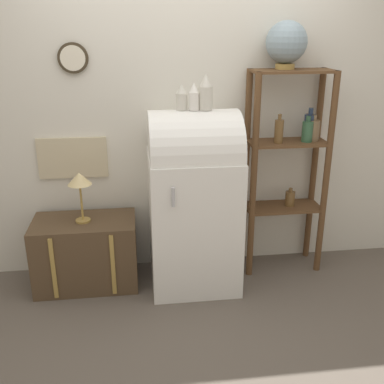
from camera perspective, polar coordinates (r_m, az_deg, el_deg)
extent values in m
plane|color=#60564C|center=(3.49, 0.70, -12.96)|extent=(12.00, 12.00, 0.00)
cube|color=silver|center=(3.53, -0.53, 11.13)|extent=(7.00, 0.05, 2.70)
cylinder|color=#382D1E|center=(3.45, -14.87, 16.13)|extent=(0.22, 0.03, 0.22)
cylinder|color=beige|center=(3.44, -14.91, 16.10)|extent=(0.18, 0.01, 0.18)
cube|color=#C6B793|center=(3.59, -14.91, 4.21)|extent=(0.52, 0.02, 0.32)
cube|color=white|center=(3.44, 0.19, -3.63)|extent=(0.66, 0.64, 1.03)
cylinder|color=white|center=(3.26, 0.21, 5.14)|extent=(0.65, 0.60, 0.60)
cylinder|color=#B7B7BC|center=(2.99, -2.40, -0.66)|extent=(0.02, 0.02, 0.14)
cube|color=brown|center=(3.60, -13.28, -7.47)|extent=(0.77, 0.44, 0.54)
cube|color=#AD8942|center=(3.43, -17.20, -9.32)|extent=(0.03, 0.01, 0.48)
cube|color=#AD8942|center=(3.38, -10.01, -9.14)|extent=(0.03, 0.01, 0.48)
cylinder|color=brown|center=(3.44, 7.81, 1.40)|extent=(0.05, 0.05, 1.62)
cylinder|color=brown|center=(3.64, 16.68, 1.73)|extent=(0.05, 0.05, 1.62)
cylinder|color=brown|center=(3.67, 6.83, 2.65)|extent=(0.05, 0.05, 1.62)
cylinder|color=brown|center=(3.85, 15.23, 2.91)|extent=(0.05, 0.05, 1.62)
cube|color=brown|center=(3.74, 11.43, -1.88)|extent=(0.61, 0.28, 0.02)
cube|color=brown|center=(3.57, 12.02, 6.15)|extent=(0.61, 0.28, 0.02)
cube|color=brown|center=(3.48, 12.69, 14.77)|extent=(0.61, 0.28, 0.02)
cylinder|color=#7F6647|center=(3.62, 15.10, 7.55)|extent=(0.10, 0.10, 0.16)
cylinder|color=#7F6647|center=(3.60, 15.25, 9.11)|extent=(0.04, 0.04, 0.04)
cylinder|color=brown|center=(3.73, 12.33, -0.82)|extent=(0.08, 0.08, 0.12)
cylinder|color=brown|center=(3.70, 12.42, 0.26)|extent=(0.03, 0.03, 0.03)
cylinder|color=#335B3D|center=(3.57, 14.43, 7.44)|extent=(0.08, 0.08, 0.16)
cylinder|color=#335B3D|center=(3.55, 14.57, 9.00)|extent=(0.03, 0.03, 0.04)
cylinder|color=brown|center=(3.48, 10.97, 7.54)|extent=(0.07, 0.07, 0.18)
cylinder|color=brown|center=(3.46, 11.10, 9.33)|extent=(0.03, 0.03, 0.04)
cylinder|color=#23334C|center=(3.63, 14.69, 7.95)|extent=(0.09, 0.09, 0.20)
cylinder|color=#23334C|center=(3.61, 14.87, 9.88)|extent=(0.04, 0.04, 0.05)
cylinder|color=#AD8942|center=(3.50, 11.71, 15.36)|extent=(0.14, 0.14, 0.04)
sphere|color=#7F939E|center=(3.49, 11.92, 18.14)|extent=(0.30, 0.30, 0.30)
cylinder|color=beige|center=(3.18, -1.33, 11.40)|extent=(0.08, 0.08, 0.12)
cone|color=beige|center=(3.17, -1.34, 12.98)|extent=(0.07, 0.07, 0.06)
cylinder|color=white|center=(3.18, 0.31, 11.46)|extent=(0.07, 0.07, 0.12)
cone|color=white|center=(3.16, 0.31, 13.17)|extent=(0.06, 0.06, 0.07)
cylinder|color=beige|center=(3.19, 1.73, 11.83)|extent=(0.10, 0.10, 0.16)
cone|color=beige|center=(3.18, 1.76, 14.04)|extent=(0.08, 0.08, 0.09)
cylinder|color=#AD8942|center=(3.47, -13.66, -3.52)|extent=(0.11, 0.11, 0.02)
cylinder|color=#AD8942|center=(3.42, -13.86, -1.27)|extent=(0.02, 0.02, 0.28)
cone|color=#DBC184|center=(3.36, -14.12, 1.66)|extent=(0.17, 0.17, 0.09)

